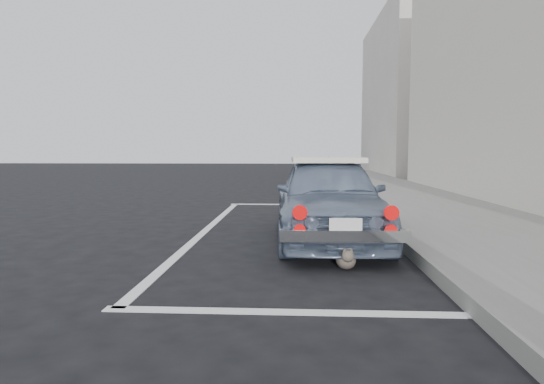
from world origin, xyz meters
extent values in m
plane|color=black|center=(0.00, 0.00, 0.00)|extent=(80.00, 80.00, 0.00)
cube|color=slate|center=(3.20, 2.00, 0.07)|extent=(2.80, 40.00, 0.15)
cube|color=black|center=(4.66, 4.00, 1.40)|extent=(0.10, 16.00, 2.40)
cube|color=orange|center=(4.66, 7.60, 4.60)|extent=(0.10, 2.00, 1.60)
cube|color=#1548B2|center=(4.66, 10.00, 4.60)|extent=(0.10, 2.00, 1.60)
cube|color=beige|center=(6.35, 20.00, 4.00)|extent=(3.50, 10.00, 8.00)
cube|color=silver|center=(0.50, -0.50, 0.00)|extent=(3.00, 0.12, 0.01)
cube|color=silver|center=(0.50, 6.50, 0.00)|extent=(3.00, 0.12, 0.01)
cube|color=silver|center=(-0.90, 3.00, 0.00)|extent=(0.12, 7.00, 0.01)
imported|color=slate|center=(0.94, 2.37, 0.59)|extent=(1.50, 3.50, 1.18)
cube|color=white|center=(0.93, 2.71, 1.11)|extent=(1.01, 1.34, 0.07)
cube|color=silver|center=(0.99, 0.69, 0.38)|extent=(1.32, 0.16, 0.12)
cube|color=white|center=(0.99, 0.65, 0.48)|extent=(0.33, 0.03, 0.17)
cylinder|color=red|center=(0.54, 0.65, 0.62)|extent=(0.15, 0.04, 0.15)
cylinder|color=red|center=(1.45, 0.68, 0.62)|extent=(0.15, 0.04, 0.15)
cylinder|color=red|center=(0.54, 0.65, 0.44)|extent=(0.12, 0.04, 0.12)
cylinder|color=red|center=(1.45, 0.68, 0.44)|extent=(0.12, 0.04, 0.12)
ellipsoid|color=brown|center=(1.02, 0.83, 0.11)|extent=(0.22, 0.34, 0.20)
sphere|color=brown|center=(1.03, 0.69, 0.18)|extent=(0.13, 0.13, 0.13)
cone|color=brown|center=(0.99, 0.69, 0.24)|extent=(0.04, 0.04, 0.05)
cone|color=brown|center=(1.06, 0.69, 0.24)|extent=(0.04, 0.04, 0.05)
cylinder|color=brown|center=(1.07, 1.00, 0.04)|extent=(0.12, 0.21, 0.03)
camera|label=1|loc=(0.49, -3.89, 1.24)|focal=30.00mm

